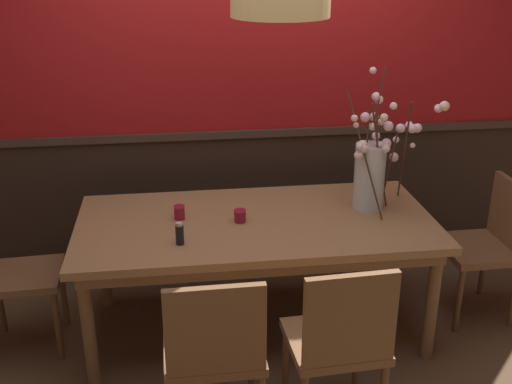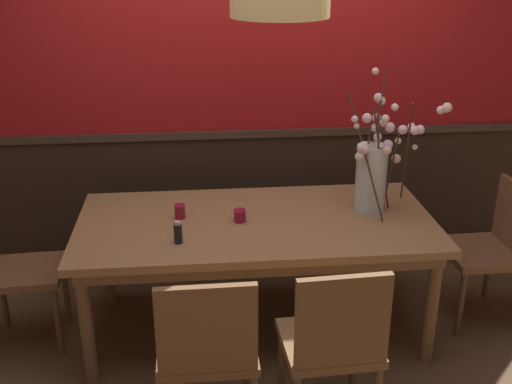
{
  "view_description": "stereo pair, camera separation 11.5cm",
  "coord_description": "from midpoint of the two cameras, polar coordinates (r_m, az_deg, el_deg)",
  "views": [
    {
      "loc": [
        -0.43,
        -3.21,
        2.21
      ],
      "look_at": [
        0.0,
        0.0,
        0.9
      ],
      "focal_mm": 43.72,
      "sensor_mm": 36.0,
      "label": 1
    },
    {
      "loc": [
        -0.32,
        -3.22,
        2.21
      ],
      "look_at": [
        0.0,
        0.0,
        0.9
      ],
      "focal_mm": 43.72,
      "sensor_mm": 36.0,
      "label": 2
    }
  ],
  "objects": [
    {
      "name": "candle_holder_nearer_edge",
      "position": [
        3.58,
        -7.93,
        -1.86
      ],
      "size": [
        0.07,
        0.07,
        0.08
      ],
      "color": "maroon",
      "rests_on": "dining_table"
    },
    {
      "name": "chair_head_west_end",
      "position": [
        3.79,
        -22.62,
        -6.58
      ],
      "size": [
        0.45,
        0.42,
        0.9
      ],
      "color": "brown",
      "rests_on": "ground"
    },
    {
      "name": "chair_near_side_left",
      "position": [
        2.87,
        -5.0,
        -14.21
      ],
      "size": [
        0.46,
        0.39,
        0.9
      ],
      "color": "brown",
      "rests_on": "ground"
    },
    {
      "name": "chair_near_side_right",
      "position": [
        2.95,
        6.55,
        -13.23
      ],
      "size": [
        0.46,
        0.44,
        0.91
      ],
      "color": "brown",
      "rests_on": "ground"
    },
    {
      "name": "back_wall",
      "position": [
        4.1,
        -2.3,
        10.42
      ],
      "size": [
        5.15,
        0.14,
        2.8
      ],
      "color": "#2D2119",
      "rests_on": "ground"
    },
    {
      "name": "chair_far_side_right",
      "position": [
        4.51,
        1.95,
        -0.01
      ],
      "size": [
        0.48,
        0.41,
        0.92
      ],
      "color": "brown",
      "rests_on": "ground"
    },
    {
      "name": "chair_head_east_end",
      "position": [
        4.08,
        19.75,
        -4.2
      ],
      "size": [
        0.43,
        0.45,
        0.87
      ],
      "color": "brown",
      "rests_on": "ground"
    },
    {
      "name": "chair_far_side_left",
      "position": [
        4.46,
        -5.76,
        -0.64
      ],
      "size": [
        0.42,
        0.4,
        0.89
      ],
      "color": "brown",
      "rests_on": "ground"
    },
    {
      "name": "vase_with_blossoms",
      "position": [
        3.68,
        9.71,
        1.94
      ],
      "size": [
        0.58,
        0.37,
        0.83
      ],
      "color": "silver",
      "rests_on": "dining_table"
    },
    {
      "name": "dining_table",
      "position": [
        3.59,
        -0.92,
        -3.7
      ],
      "size": [
        2.03,
        0.99,
        0.73
      ],
      "color": "#997047",
      "rests_on": "ground"
    },
    {
      "name": "ground_plane",
      "position": [
        3.92,
        -0.86,
        -12.34
      ],
      "size": [
        24.0,
        24.0,
        0.0
      ],
      "primitive_type": "plane",
      "color": "brown"
    },
    {
      "name": "condiment_bottle",
      "position": [
        3.29,
        -7.99,
        -3.83
      ],
      "size": [
        0.04,
        0.04,
        0.12
      ],
      "color": "black",
      "rests_on": "dining_table"
    },
    {
      "name": "candle_holder_nearer_center",
      "position": [
        3.52,
        -2.41,
        -2.18
      ],
      "size": [
        0.07,
        0.07,
        0.07
      ],
      "color": "maroon",
      "rests_on": "dining_table"
    }
  ]
}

